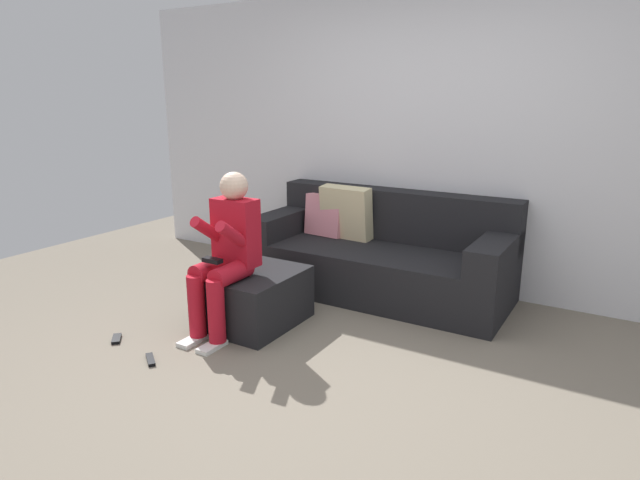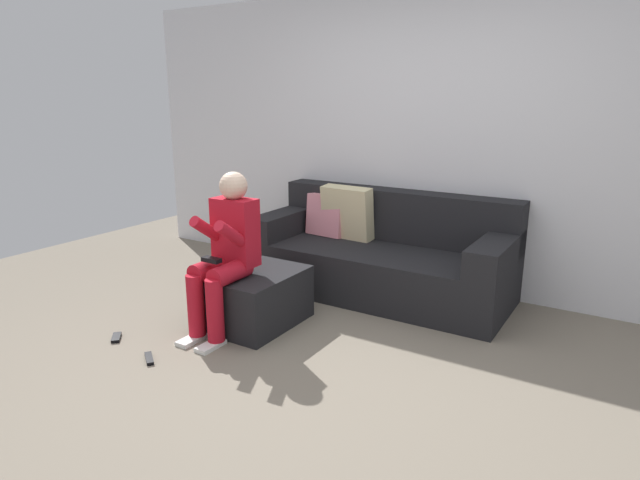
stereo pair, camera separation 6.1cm
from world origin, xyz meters
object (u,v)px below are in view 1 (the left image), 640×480
(ottoman, at_px, (253,297))
(remote_near_ottoman, at_px, (151,360))
(person_seated, at_px, (226,251))
(remote_by_storage_bin, at_px, (117,339))
(couch_sectional, at_px, (380,254))

(ottoman, relative_size, remote_near_ottoman, 4.32)
(person_seated, distance_m, remote_by_storage_bin, 0.98)
(ottoman, xyz_separation_m, remote_near_ottoman, (-0.19, -0.83, -0.19))
(ottoman, height_order, remote_near_ottoman, ottoman)
(ottoman, bearing_deg, remote_near_ottoman, -103.04)
(remote_near_ottoman, distance_m, remote_by_storage_bin, 0.45)
(remote_by_storage_bin, bearing_deg, couch_sectional, 103.23)
(person_seated, bearing_deg, remote_by_storage_bin, -136.90)
(ottoman, bearing_deg, remote_by_storage_bin, -130.64)
(ottoman, xyz_separation_m, remote_by_storage_bin, (-0.63, -0.74, -0.19))
(remote_by_storage_bin, bearing_deg, remote_near_ottoman, 33.16)
(person_seated, height_order, remote_by_storage_bin, person_seated)
(ottoman, distance_m, remote_by_storage_bin, 0.99)
(couch_sectional, distance_m, ottoman, 1.22)
(remote_near_ottoman, bearing_deg, remote_by_storage_bin, -156.39)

